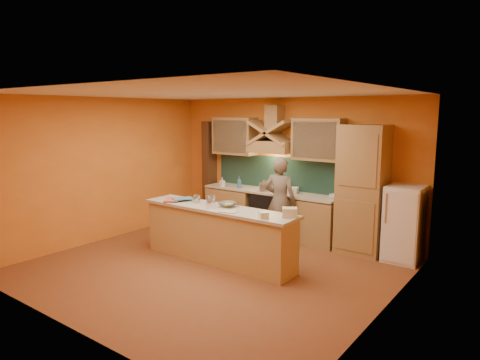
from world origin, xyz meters
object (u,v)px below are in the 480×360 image
Objects in this scene: fridge at (404,224)px; kitchen_scale at (211,205)px; stove at (269,213)px; person at (280,201)px; mixing_bowl at (228,205)px.

fridge reaches higher than kitchen_scale.
person reaches higher than stove.
person is 14.10× the size of kitchen_scale.
fridge is at bearing 0.00° from stove.
stove is 0.53× the size of person.
mixing_bowl is (0.15, 0.26, -0.01)m from kitchen_scale.
person is at bearing 80.77° from mixing_bowl.
mixing_bowl reaches higher than stove.
stove is at bearing 93.78° from kitchen_scale.
fridge is 3.27m from kitchen_scale.
person is (0.53, -0.46, 0.39)m from stove.
fridge is 10.86× the size of kitchen_scale.
fridge is at bearing 36.71° from mixing_bowl.
stove is 7.52× the size of kitchen_scale.
kitchen_scale is (-2.53, -2.04, 0.34)m from fridge.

